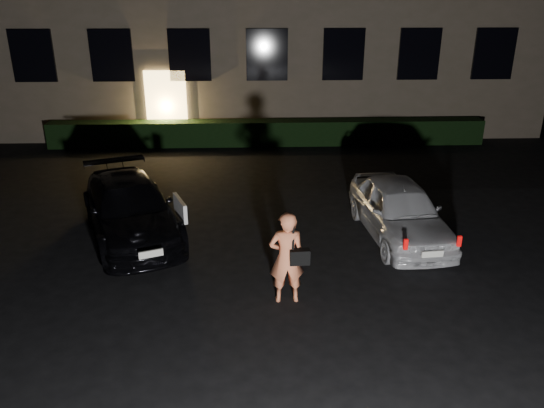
{
  "coord_description": "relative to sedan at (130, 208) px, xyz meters",
  "views": [
    {
      "loc": [
        -0.56,
        -7.52,
        4.98
      ],
      "look_at": [
        -0.18,
        2.0,
        1.16
      ],
      "focal_mm": 35.0,
      "sensor_mm": 36.0,
      "label": 1
    }
  ],
  "objects": [
    {
      "name": "sedan",
      "position": [
        0.0,
        0.0,
        0.0
      ],
      "size": [
        3.13,
        4.55,
        1.22
      ],
      "rotation": [
        0.0,
        0.0,
        0.37
      ],
      "color": "black",
      "rests_on": "ground"
    },
    {
      "name": "ground",
      "position": [
        3.22,
        -3.23,
        -0.61
      ],
      "size": [
        80.0,
        80.0,
        0.0
      ],
      "primitive_type": "plane",
      "color": "black",
      "rests_on": "ground"
    },
    {
      "name": "man",
      "position": [
        3.23,
        -2.84,
        0.22
      ],
      "size": [
        0.7,
        0.43,
        1.65
      ],
      "rotation": [
        0.0,
        0.0,
        3.2
      ],
      "color": "#E5794F",
      "rests_on": "ground"
    },
    {
      "name": "hatch",
      "position": [
        5.82,
        -0.34,
        0.01
      ],
      "size": [
        1.79,
        3.77,
        1.24
      ],
      "rotation": [
        0.0,
        0.0,
        0.09
      ],
      "color": "silver",
      "rests_on": "ground"
    },
    {
      "name": "hedge",
      "position": [
        3.22,
        7.27,
        -0.19
      ],
      "size": [
        15.0,
        0.7,
        0.85
      ],
      "primitive_type": "cube",
      "color": "black",
      "rests_on": "ground"
    }
  ]
}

